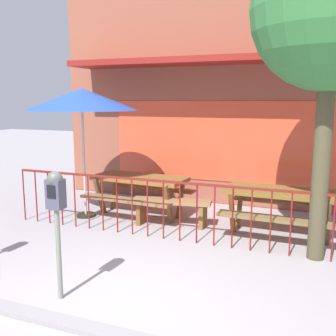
% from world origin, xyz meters
% --- Properties ---
extents(ground, '(40.00, 40.00, 0.00)m').
position_xyz_m(ground, '(0.00, 0.00, 0.00)').
color(ground, '#9C969A').
extents(pub_storefront, '(7.34, 1.44, 5.57)m').
position_xyz_m(pub_storefront, '(0.00, 4.86, 2.78)').
color(pub_storefront, '#552A27').
rests_on(pub_storefront, ground).
extents(patio_fence_front, '(6.19, 0.04, 0.97)m').
position_xyz_m(patio_fence_front, '(0.00, 2.15, 0.66)').
color(patio_fence_front, maroon).
rests_on(patio_fence_front, ground).
extents(picnic_table_left, '(1.89, 1.47, 0.79)m').
position_xyz_m(picnic_table_left, '(-1.19, 3.19, 0.61)').
color(picnic_table_left, brown).
rests_on(picnic_table_left, ground).
extents(picnic_table_right, '(1.84, 1.41, 0.79)m').
position_xyz_m(picnic_table_right, '(1.46, 3.00, 0.61)').
color(picnic_table_right, brown).
rests_on(picnic_table_right, ground).
extents(patio_umbrella, '(2.06, 2.06, 2.44)m').
position_xyz_m(patio_umbrella, '(-2.14, 2.75, 2.22)').
color(patio_umbrella, black).
rests_on(patio_umbrella, ground).
extents(patio_bench, '(1.43, 0.55, 0.48)m').
position_xyz_m(patio_bench, '(-0.40, 2.82, 0.35)').
color(patio_bench, '#916641').
rests_on(patio_bench, ground).
extents(parking_meter_near, '(0.18, 0.17, 1.47)m').
position_xyz_m(parking_meter_near, '(-0.64, -0.07, 1.13)').
color(parking_meter_near, gray).
rests_on(parking_meter_near, ground).
extents(street_tree, '(2.09, 2.09, 4.41)m').
position_xyz_m(street_tree, '(2.03, 2.21, 3.33)').
color(street_tree, '#49412B').
rests_on(street_tree, ground).
extents(curb_edge, '(10.27, 0.20, 0.11)m').
position_xyz_m(curb_edge, '(0.00, -0.51, 0.00)').
color(curb_edge, gray).
rests_on(curb_edge, ground).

